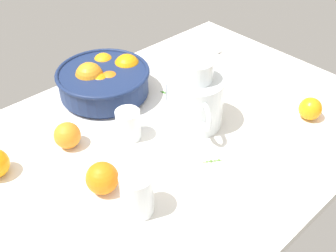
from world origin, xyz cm
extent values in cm
cube|color=white|center=(0.00, 0.00, -1.50)|extent=(131.79, 84.43, 3.00)
cylinder|color=navy|center=(2.10, 27.44, 0.60)|extent=(25.00, 25.00, 1.20)
cylinder|color=navy|center=(2.10, 27.44, 4.71)|extent=(27.17, 27.17, 7.03)
torus|color=navy|center=(2.10, 27.44, 8.23)|extent=(28.37, 28.37, 1.20)
sphere|color=orange|center=(11.11, 27.24, 6.35)|extent=(8.45, 8.45, 8.45)
sphere|color=orange|center=(7.20, 34.45, 6.12)|extent=(6.96, 6.96, 6.96)
sphere|color=orange|center=(-1.29, 29.64, 7.20)|extent=(8.48, 8.48, 8.48)
sphere|color=orange|center=(0.17, 25.89, 5.46)|extent=(6.74, 6.74, 6.74)
sphere|color=orange|center=(2.76, 25.07, 5.03)|extent=(7.61, 7.61, 7.61)
cylinder|color=white|center=(12.51, -0.86, 7.16)|extent=(15.90, 15.90, 14.31)
cylinder|color=white|center=(12.51, -0.86, 17.14)|extent=(9.15, 9.15, 5.65)
cone|color=white|center=(15.14, 4.06, 19.12)|extent=(3.97, 3.88, 2.80)
torus|color=white|center=(8.39, -8.57, 8.59)|extent=(4.59, 7.18, 7.50)
cylinder|color=yellow|center=(12.51, -0.86, 4.06)|extent=(14.62, 14.62, 8.11)
cylinder|color=white|center=(-4.98, 6.49, 4.29)|extent=(6.62, 6.62, 8.59)
cylinder|color=yellow|center=(-4.98, 6.49, 2.25)|extent=(5.83, 5.83, 4.50)
cylinder|color=white|center=(-19.12, -14.51, 5.36)|extent=(7.27, 7.27, 10.72)
cylinder|color=#F7A824|center=(-19.12, -14.51, 4.02)|extent=(6.39, 6.39, 8.05)
sphere|color=orange|center=(-18.86, 14.59, 3.51)|extent=(7.02, 7.02, 7.02)
sphere|color=orange|center=(-21.17, -4.35, 3.84)|extent=(7.67, 7.67, 7.67)
sphere|color=orange|center=(38.32, -22.00, 3.26)|extent=(6.51, 6.51, 6.51)
ellipsoid|color=silver|center=(48.80, 21.81, 0.50)|extent=(3.88, 3.79, 1.00)
cylinder|color=silver|center=(54.60, 26.91, 0.35)|extent=(9.65, 8.60, 0.70)
cylinder|color=#468332|center=(16.80, 14.56, 0.15)|extent=(2.06, 4.96, 0.30)
sphere|color=#468332|center=(17.39, 12.94, 0.30)|extent=(0.95, 0.95, 0.95)
sphere|color=#468332|center=(17.10, 13.75, 0.30)|extent=(0.79, 0.79, 0.79)
sphere|color=#468332|center=(16.80, 14.56, 0.30)|extent=(0.80, 0.80, 0.80)
sphere|color=#468332|center=(16.51, 15.37, 0.30)|extent=(0.99, 0.99, 0.99)
sphere|color=#468332|center=(16.21, 16.18, 0.30)|extent=(0.89, 0.89, 0.89)
cylinder|color=#548236|center=(4.70, -15.44, 0.15)|extent=(4.55, 3.07, 0.30)
sphere|color=#548236|center=(3.38, -14.59, 0.30)|extent=(0.61, 0.61, 0.61)
sphere|color=#548236|center=(4.26, -15.16, 0.30)|extent=(0.92, 0.92, 0.92)
sphere|color=#548236|center=(5.14, -15.72, 0.30)|extent=(0.64, 0.64, 0.64)
sphere|color=#548236|center=(6.01, -16.28, 0.30)|extent=(0.79, 0.79, 0.79)
camera|label=1|loc=(-52.12, -60.05, 69.77)|focal=41.83mm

